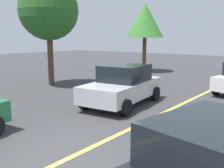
{
  "coord_description": "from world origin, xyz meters",
  "views": [
    {
      "loc": [
        -3.93,
        -4.42,
        2.86
      ],
      "look_at": [
        2.04,
        0.29,
        1.5
      ],
      "focal_mm": 41.68,
      "sensor_mm": 36.0,
      "label": 1
    }
  ],
  "objects": [
    {
      "name": "lane_marking_centre",
      "position": [
        3.0,
        0.0,
        0.01
      ],
      "size": [
        28.0,
        0.16,
        0.01
      ],
      "primitive_type": "cube",
      "color": "#E0D14C"
    },
    {
      "name": "car_silver_approaching",
      "position": [
        5.04,
        2.04,
        0.85
      ],
      "size": [
        4.48,
        2.54,
        1.71
      ],
      "color": "#B7BABF",
      "rests_on": "ground_plane"
    },
    {
      "name": "tree_centre_verge",
      "position": [
        6.12,
        8.25,
        4.42
      ],
      "size": [
        3.5,
        3.5,
        6.2
      ],
      "color": "#513823",
      "rests_on": "ground_plane"
    },
    {
      "name": "tree_right_verge",
      "position": [
        15.31,
        7.24,
        4.26
      ],
      "size": [
        3.16,
        3.16,
        5.69
      ],
      "color": "#513823",
      "rests_on": "ground_plane"
    },
    {
      "name": "ground_plane",
      "position": [
        0.0,
        0.0,
        0.0
      ],
      "size": [
        80.0,
        80.0,
        0.0
      ],
      "primitive_type": "plane",
      "color": "#38383A"
    }
  ]
}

